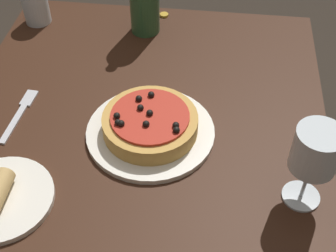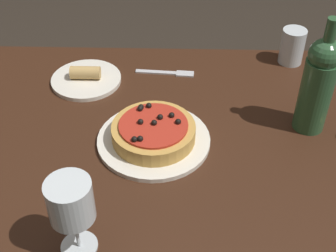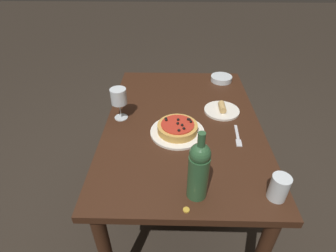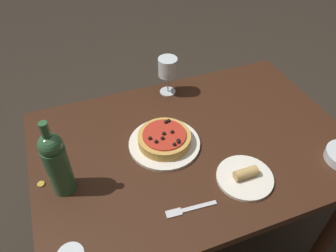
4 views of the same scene
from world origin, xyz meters
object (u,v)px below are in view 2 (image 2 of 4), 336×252
Objects in this scene: fork at (169,73)px; side_plate at (86,78)px; wine_glass at (71,203)px; water_cup at (292,46)px; wine_bottle at (318,83)px; dining_table at (115,164)px; pizza at (153,131)px; dinner_plate at (154,140)px.

fork is 0.87× the size of side_plate.
wine_glass is 1.03× the size of fork.
water_cup is 0.54× the size of side_plate.
wine_bottle is at bearing 36.32° from wine_glass.
water_cup is at bearing 52.59° from wine_glass.
dining_table is 4.07× the size of wine_bottle.
pizza is 0.32m from side_plate.
dinner_plate is 0.92× the size of wine_bottle.
wine_glass is 0.57m from side_plate.
water_cup reaches higher than dining_table.
wine_bottle reaches higher than dinner_plate.
dinner_plate is 1.36× the size of pizza.
wine_bottle is 1.74× the size of fork.
fork is 0.24m from side_plate.
dinner_plate is at bearing -169.57° from wine_bottle.
wine_glass is 1.66× the size of water_cup.
wine_bottle is at bearing -91.27° from water_cup.
wine_glass reaches higher than dining_table.
fork is (0.03, 0.29, -0.00)m from dinner_plate.
wine_bottle reaches higher than dining_table.
wine_glass reaches higher than water_cup.
dinner_plate reaches higher than fork.
dining_table is at bearing -65.96° from side_plate.
water_cup is at bearing 11.50° from side_plate.
fork is (-0.35, 0.22, -0.13)m from wine_bottle.
pizza reaches higher than dinner_plate.
water_cup is (0.39, 0.37, 0.02)m from pizza.
wine_glass is at bearing -127.41° from water_cup.
dinner_plate is 0.30m from fork.
side_plate is (-0.59, -0.12, -0.04)m from water_cup.
dining_table is at bearing -145.37° from water_cup.
dining_table is 6.89× the size of wine_glass.
wine_glass is at bearing -82.20° from side_plate.
wine_bottle reaches higher than pizza.
water_cup reaches higher than fork.
wine_glass is at bearing -112.73° from dinner_plate.
dinner_plate is 1.55× the size of wine_glass.
dining_table is at bearing -112.36° from fork.
dining_table is 0.62m from water_cup.
fork is at bearing 11.18° from side_plate.
water_cup reaches higher than side_plate.
pizza is at bearing -169.60° from wine_bottle.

